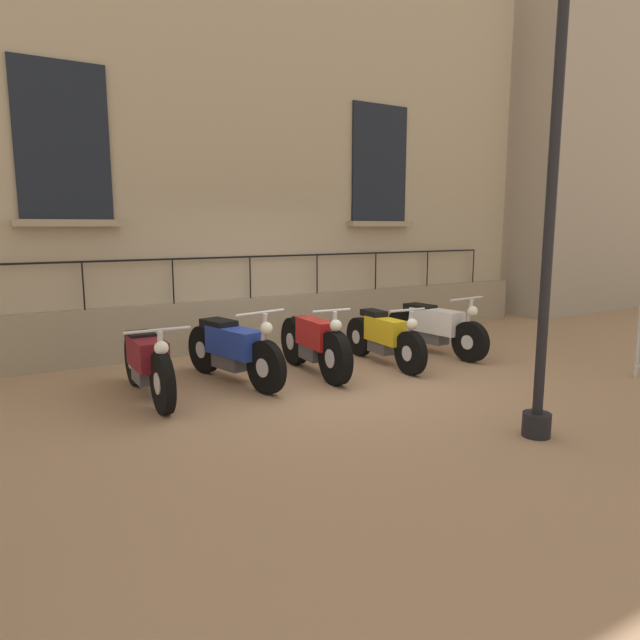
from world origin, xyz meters
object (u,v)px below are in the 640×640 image
(motorcycle_maroon, at_px, (147,363))
(lamppost, at_px, (556,124))
(motorcycle_red, at_px, (314,344))
(motorcycle_blue, at_px, (233,350))
(motorcycle_white, at_px, (435,328))
(motorcycle_yellow, at_px, (384,338))

(motorcycle_maroon, distance_m, lamppost, 5.13)
(motorcycle_red, bearing_deg, lamppost, 11.07)
(motorcycle_blue, relative_size, motorcycle_white, 0.98)
(motorcycle_maroon, xyz_separation_m, motorcycle_yellow, (0.13, 3.51, -0.03))
(motorcycle_white, bearing_deg, lamppost, -27.24)
(motorcycle_blue, distance_m, motorcycle_white, 3.52)
(motorcycle_yellow, height_order, motorcycle_white, motorcycle_white)
(motorcycle_yellow, distance_m, motorcycle_white, 1.20)
(motorcycle_red, distance_m, motorcycle_white, 2.37)
(motorcycle_blue, distance_m, motorcycle_red, 1.17)
(motorcycle_red, relative_size, motorcycle_yellow, 1.00)
(motorcycle_maroon, xyz_separation_m, motorcycle_white, (-0.04, 4.69, -0.01))
(motorcycle_blue, bearing_deg, motorcycle_yellow, 83.75)
(motorcycle_maroon, xyz_separation_m, motorcycle_blue, (-0.12, 1.17, 0.01))
(motorcycle_blue, xyz_separation_m, motorcycle_red, (0.17, 1.16, -0.02))
(motorcycle_blue, relative_size, motorcycle_red, 1.05)
(motorcycle_yellow, xyz_separation_m, motorcycle_white, (-0.18, 1.18, 0.02))
(motorcycle_red, height_order, motorcycle_yellow, motorcycle_red)
(motorcycle_maroon, distance_m, motorcycle_red, 2.33)
(motorcycle_white, bearing_deg, motorcycle_red, -87.87)
(motorcycle_yellow, bearing_deg, motorcycle_red, -94.31)
(motorcycle_blue, bearing_deg, motorcycle_red, 81.78)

